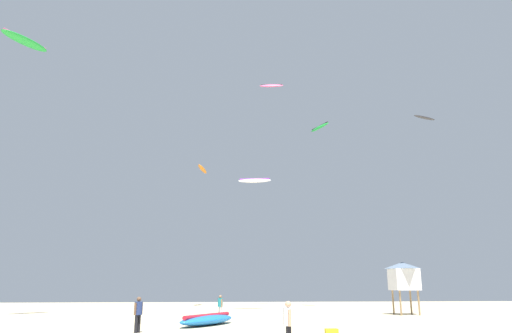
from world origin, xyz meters
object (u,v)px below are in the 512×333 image
Objects in this scene: kite_aloft_5 at (271,86)px; kite_aloft_0 at (320,127)px; kite_aloft_2 at (25,41)px; kite_aloft_4 at (255,180)px; kite_grounded_mid at (207,320)px; person_foreground at (288,321)px; person_midground at (220,305)px; kite_aloft_3 at (424,118)px; person_left at (138,312)px; lifeguard_tower at (404,276)px; kite_aloft_1 at (202,169)px; gear_bag at (332,332)px.

kite_aloft_0 is at bearing -31.53° from kite_aloft_5.
kite_aloft_5 is at bearing 40.77° from kite_aloft_2.
kite_grounded_mid is at bearing -104.58° from kite_aloft_4.
kite_aloft_0 is at bearing 71.91° from person_foreground.
kite_aloft_3 is at bearing -33.79° from person_midground.
lifeguard_tower reaches higher than person_left.
person_midground is at bearing -84.05° from kite_aloft_1.
person_midground is at bearing 82.21° from kite_grounded_mid.
kite_aloft_3 reaches higher than person_left.
person_foreground is 17.83m from person_midground.
person_foreground is 5.51m from gear_bag.
kite_aloft_5 is (7.23, 25.14, 26.61)m from kite_grounded_mid.
person_left is 9.35m from gear_bag.
person_foreground is at bearing -75.77° from kite_grounded_mid.
person_midground reaches higher than gear_bag.
kite_aloft_1 reaches higher than kite_aloft_3.
gear_bag is 41.62m from kite_aloft_5.
person_foreground is at bearing -96.77° from kite_aloft_5.
kite_aloft_2 is at bearing -151.47° from kite_aloft_4.
person_midground is 6.40m from kite_grounded_mid.
person_foreground is 0.31× the size of kite_grounded_mid.
kite_aloft_3 is 0.67× the size of kite_aloft_4.
gear_bag is at bearing -134.41° from kite_aloft_3.
person_left is 0.54× the size of kite_aloft_5.
kite_aloft_4 is (7.65, 20.73, 11.53)m from person_left.
kite_aloft_4 is at bearing 93.33° from gear_bag.
kite_aloft_3 is at bearing -65.06° from kite_aloft_5.
person_midground is 0.42× the size of kite_aloft_2.
kite_aloft_3 is (17.92, -21.11, -0.74)m from kite_aloft_1.
kite_aloft_5 reaches higher than kite_aloft_2.
person_foreground is 0.72× the size of kite_aloft_3.
kite_aloft_2 is 29.91m from kite_aloft_5.
person_midground is at bearing 102.62° from person_left.
kite_aloft_4 is at bearing 85.11° from person_foreground.
person_left is 36.23m from kite_aloft_0.
person_midground reaches higher than kite_grounded_mid.
person_midground is at bearing 110.14° from gear_bag.
gear_bag is 0.16× the size of kite_aloft_4.
kite_aloft_5 is at bearing 73.95° from kite_grounded_mid.
kite_aloft_4 is (-11.52, 7.53, 9.45)m from lifeguard_tower.
kite_aloft_4 reaches higher than person_foreground.
person_foreground is 1.04× the size of person_midground.
kite_aloft_3 is at bearing -77.54° from lifeguard_tower.
kite_aloft_1 is 24.65m from kite_aloft_2.
kite_aloft_1 is at bearing 120.36° from kite_aloft_4.
lifeguard_tower is 1.11× the size of kite_aloft_1.
kite_aloft_4 is (1.39, 27.87, 11.54)m from person_foreground.
kite_aloft_0 is at bearing 30.11° from kite_aloft_2.
lifeguard_tower is (14.95, 2.63, 2.13)m from person_midground.
person_foreground is 11.78m from kite_grounded_mid.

